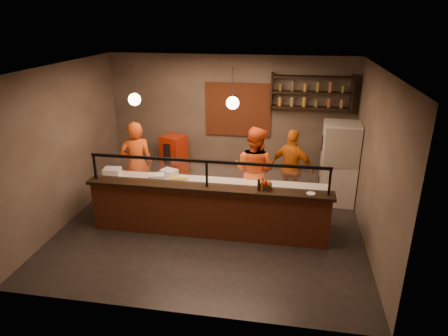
% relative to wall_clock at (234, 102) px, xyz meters
% --- Properties ---
extents(floor, '(6.00, 6.00, 0.00)m').
position_rel_wall_clock_xyz_m(floor, '(-0.10, -2.46, -2.10)').
color(floor, black).
rests_on(floor, ground).
extents(ceiling, '(6.00, 6.00, 0.00)m').
position_rel_wall_clock_xyz_m(ceiling, '(-0.10, -2.46, 1.10)').
color(ceiling, '#3C332E').
rests_on(ceiling, wall_back).
extents(wall_back, '(6.00, 0.00, 6.00)m').
position_rel_wall_clock_xyz_m(wall_back, '(-0.10, 0.04, -0.50)').
color(wall_back, '#726454').
rests_on(wall_back, floor).
extents(wall_left, '(0.00, 5.00, 5.00)m').
position_rel_wall_clock_xyz_m(wall_left, '(-3.10, -2.46, -0.50)').
color(wall_left, '#726454').
rests_on(wall_left, floor).
extents(wall_right, '(0.00, 5.00, 5.00)m').
position_rel_wall_clock_xyz_m(wall_right, '(2.90, -2.46, -0.50)').
color(wall_right, '#726454').
rests_on(wall_right, floor).
extents(wall_front, '(6.00, 0.00, 6.00)m').
position_rel_wall_clock_xyz_m(wall_front, '(-0.10, -4.96, -0.50)').
color(wall_front, '#726454').
rests_on(wall_front, floor).
extents(brick_patch, '(1.60, 0.04, 1.30)m').
position_rel_wall_clock_xyz_m(brick_patch, '(0.10, 0.01, -0.20)').
color(brick_patch, '#974221').
rests_on(brick_patch, wall_back).
extents(service_counter, '(4.60, 0.25, 1.00)m').
position_rel_wall_clock_xyz_m(service_counter, '(-0.10, -2.76, -1.60)').
color(service_counter, '#974221').
rests_on(service_counter, floor).
extents(counter_ledge, '(4.70, 0.37, 0.06)m').
position_rel_wall_clock_xyz_m(counter_ledge, '(-0.10, -2.76, -1.07)').
color(counter_ledge, black).
rests_on(counter_ledge, service_counter).
extents(worktop_cabinet, '(4.60, 0.75, 0.85)m').
position_rel_wall_clock_xyz_m(worktop_cabinet, '(-0.10, -2.26, -1.68)').
color(worktop_cabinet, gray).
rests_on(worktop_cabinet, floor).
extents(worktop, '(4.60, 0.75, 0.05)m').
position_rel_wall_clock_xyz_m(worktop, '(-0.10, -2.26, -1.23)').
color(worktop, silver).
rests_on(worktop, worktop_cabinet).
extents(sneeze_guard, '(4.50, 0.05, 0.52)m').
position_rel_wall_clock_xyz_m(sneeze_guard, '(-0.10, -2.76, -0.73)').
color(sneeze_guard, white).
rests_on(sneeze_guard, counter_ledge).
extents(wall_shelving, '(1.84, 0.28, 0.85)m').
position_rel_wall_clock_xyz_m(wall_shelving, '(1.80, -0.14, 0.30)').
color(wall_shelving, black).
rests_on(wall_shelving, wall_back).
extents(wall_clock, '(0.30, 0.04, 0.30)m').
position_rel_wall_clock_xyz_m(wall_clock, '(0.00, 0.00, 0.00)').
color(wall_clock, black).
rests_on(wall_clock, wall_back).
extents(pendant_left, '(0.24, 0.24, 0.77)m').
position_rel_wall_clock_xyz_m(pendant_left, '(-1.60, -2.26, 0.45)').
color(pendant_left, black).
rests_on(pendant_left, ceiling).
extents(pendant_right, '(0.24, 0.24, 0.77)m').
position_rel_wall_clock_xyz_m(pendant_right, '(0.30, -2.26, 0.45)').
color(pendant_right, black).
rests_on(pendant_right, ceiling).
extents(cook_left, '(0.82, 0.69, 1.93)m').
position_rel_wall_clock_xyz_m(cook_left, '(-1.94, -1.60, -1.13)').
color(cook_left, '#DB4E14').
rests_on(cook_left, floor).
extents(cook_mid, '(1.15, 1.04, 1.93)m').
position_rel_wall_clock_xyz_m(cook_mid, '(0.68, -1.59, -1.13)').
color(cook_mid, '#E35015').
rests_on(cook_mid, floor).
extents(cook_right, '(1.12, 0.81, 1.77)m').
position_rel_wall_clock_xyz_m(cook_right, '(1.47, -1.08, -1.22)').
color(cook_right, orange).
rests_on(cook_right, floor).
extents(fridge, '(0.80, 0.75, 1.87)m').
position_rel_wall_clock_xyz_m(fridge, '(2.50, -0.76, -1.16)').
color(fridge, beige).
rests_on(fridge, floor).
extents(red_cooler, '(0.68, 0.66, 1.26)m').
position_rel_wall_clock_xyz_m(red_cooler, '(-1.47, -0.31, -1.47)').
color(red_cooler, '#B8270C').
rests_on(red_cooler, floor).
extents(pizza_dough, '(0.64, 0.64, 0.01)m').
position_rel_wall_clock_xyz_m(pizza_dough, '(0.78, -2.20, -1.19)').
color(pizza_dough, beige).
rests_on(pizza_dough, worktop).
extents(prep_tub_a, '(0.36, 0.30, 0.17)m').
position_rel_wall_clock_xyz_m(prep_tub_a, '(-2.25, -2.20, -1.12)').
color(prep_tub_a, white).
rests_on(prep_tub_a, worktop).
extents(prep_tub_b, '(0.38, 0.35, 0.16)m').
position_rel_wall_clock_xyz_m(prep_tub_b, '(-1.06, -2.05, -1.12)').
color(prep_tub_b, silver).
rests_on(prep_tub_b, worktop).
extents(prep_tub_c, '(0.35, 0.31, 0.15)m').
position_rel_wall_clock_xyz_m(prep_tub_c, '(-1.24, -2.32, -1.12)').
color(prep_tub_c, white).
rests_on(prep_tub_c, worktop).
extents(rolling_pin, '(0.39, 0.14, 0.07)m').
position_rel_wall_clock_xyz_m(rolling_pin, '(-0.82, -2.18, -1.17)').
color(rolling_pin, yellow).
rests_on(rolling_pin, worktop).
extents(condiment_caddy, '(0.22, 0.19, 0.11)m').
position_rel_wall_clock_xyz_m(condiment_caddy, '(0.99, -2.71, -0.98)').
color(condiment_caddy, black).
rests_on(condiment_caddy, counter_ledge).
extents(pepper_mill, '(0.05, 0.05, 0.22)m').
position_rel_wall_clock_xyz_m(pepper_mill, '(0.87, -2.79, -0.93)').
color(pepper_mill, black).
rests_on(pepper_mill, counter_ledge).
extents(small_plate, '(0.20, 0.20, 0.01)m').
position_rel_wall_clock_xyz_m(small_plate, '(1.81, -2.77, -1.03)').
color(small_plate, white).
rests_on(small_plate, counter_ledge).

